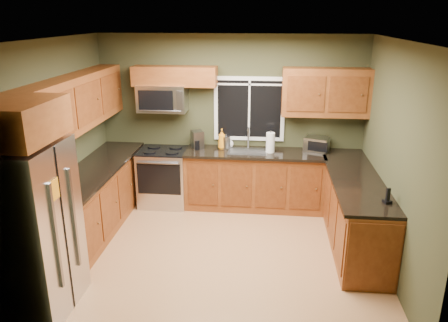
% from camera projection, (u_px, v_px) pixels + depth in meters
% --- Properties ---
extents(floor, '(4.20, 4.20, 0.00)m').
position_uv_depth(floor, '(217.00, 252.00, 5.74)').
color(floor, '#A67349').
rests_on(floor, ground).
extents(ceiling, '(4.20, 4.20, 0.00)m').
position_uv_depth(ceiling, '(216.00, 40.00, 4.89)').
color(ceiling, white).
rests_on(ceiling, back_wall).
extents(back_wall, '(4.20, 0.00, 4.20)m').
position_uv_depth(back_wall, '(230.00, 121.00, 7.01)').
color(back_wall, '#343720').
rests_on(back_wall, ground).
extents(front_wall, '(4.20, 0.00, 4.20)m').
position_uv_depth(front_wall, '(191.00, 220.00, 3.62)').
color(front_wall, '#343720').
rests_on(front_wall, ground).
extents(left_wall, '(0.00, 3.60, 3.60)m').
position_uv_depth(left_wall, '(53.00, 149.00, 5.52)').
color(left_wall, '#343720').
rests_on(left_wall, ground).
extents(right_wall, '(0.00, 3.60, 3.60)m').
position_uv_depth(right_wall, '(395.00, 160.00, 5.10)').
color(right_wall, '#343720').
rests_on(right_wall, ground).
extents(window, '(1.12, 0.03, 1.02)m').
position_uv_depth(window, '(249.00, 109.00, 6.90)').
color(window, white).
rests_on(window, back_wall).
extents(base_cabinets_left, '(0.60, 2.65, 0.90)m').
position_uv_depth(base_cabinets_left, '(96.00, 200.00, 6.23)').
color(base_cabinets_left, brown).
rests_on(base_cabinets_left, ground).
extents(countertop_left, '(0.65, 2.65, 0.04)m').
position_uv_depth(countertop_left, '(95.00, 169.00, 6.08)').
color(countertop_left, black).
rests_on(countertop_left, base_cabinets_left).
extents(base_cabinets_back, '(2.17, 0.60, 0.90)m').
position_uv_depth(base_cabinets_back, '(254.00, 181.00, 6.97)').
color(base_cabinets_back, brown).
rests_on(base_cabinets_back, ground).
extents(countertop_back, '(2.17, 0.65, 0.04)m').
position_uv_depth(countertop_back, '(255.00, 153.00, 6.80)').
color(countertop_back, black).
rests_on(countertop_back, base_cabinets_back).
extents(base_cabinets_peninsula, '(0.60, 2.52, 0.90)m').
position_uv_depth(base_cabinets_peninsula, '(353.00, 210.00, 5.93)').
color(base_cabinets_peninsula, brown).
rests_on(base_cabinets_peninsula, ground).
extents(countertop_peninsula, '(0.65, 2.50, 0.04)m').
position_uv_depth(countertop_peninsula, '(355.00, 177.00, 5.79)').
color(countertop_peninsula, black).
rests_on(countertop_peninsula, base_cabinets_peninsula).
extents(upper_cabinets_left, '(0.33, 2.65, 0.72)m').
position_uv_depth(upper_cabinets_left, '(77.00, 102.00, 5.79)').
color(upper_cabinets_left, brown).
rests_on(upper_cabinets_left, left_wall).
extents(upper_cabinets_back_left, '(1.30, 0.33, 0.30)m').
position_uv_depth(upper_cabinets_back_left, '(175.00, 76.00, 6.71)').
color(upper_cabinets_back_left, brown).
rests_on(upper_cabinets_back_left, back_wall).
extents(upper_cabinets_back_right, '(1.30, 0.33, 0.72)m').
position_uv_depth(upper_cabinets_back_right, '(326.00, 92.00, 6.55)').
color(upper_cabinets_back_right, brown).
rests_on(upper_cabinets_back_right, back_wall).
extents(upper_cabinet_over_fridge, '(0.72, 0.90, 0.38)m').
position_uv_depth(upper_cabinet_over_fridge, '(14.00, 121.00, 4.05)').
color(upper_cabinet_over_fridge, brown).
rests_on(upper_cabinet_over_fridge, left_wall).
extents(refrigerator, '(0.74, 0.90, 1.80)m').
position_uv_depth(refrigerator, '(31.00, 230.00, 4.40)').
color(refrigerator, '#B7B7BC').
rests_on(refrigerator, ground).
extents(range, '(0.76, 0.69, 0.94)m').
position_uv_depth(range, '(164.00, 177.00, 7.08)').
color(range, '#B7B7BC').
rests_on(range, ground).
extents(microwave, '(0.76, 0.41, 0.42)m').
position_uv_depth(microwave, '(163.00, 98.00, 6.81)').
color(microwave, '#B7B7BC').
rests_on(microwave, back_wall).
extents(sink, '(0.60, 0.42, 0.36)m').
position_uv_depth(sink, '(248.00, 150.00, 6.82)').
color(sink, slate).
rests_on(sink, countertop_back).
extents(toaster_oven, '(0.42, 0.38, 0.22)m').
position_uv_depth(toaster_oven, '(317.00, 144.00, 6.80)').
color(toaster_oven, '#B7B7BC').
rests_on(toaster_oven, countertop_back).
extents(coffee_maker, '(0.24, 0.27, 0.28)m').
position_uv_depth(coffee_maker, '(197.00, 140.00, 6.93)').
color(coffee_maker, slate).
rests_on(coffee_maker, countertop_back).
extents(kettle, '(0.16, 0.16, 0.25)m').
position_uv_depth(kettle, '(226.00, 142.00, 6.92)').
color(kettle, '#B7B7BC').
rests_on(kettle, countertop_back).
extents(paper_towel_roll, '(0.15, 0.15, 0.34)m').
position_uv_depth(paper_towel_roll, '(270.00, 143.00, 6.72)').
color(paper_towel_roll, white).
rests_on(paper_towel_roll, countertop_back).
extents(soap_bottle_a, '(0.13, 0.13, 0.32)m').
position_uv_depth(soap_bottle_a, '(222.00, 139.00, 6.90)').
color(soap_bottle_a, orange).
rests_on(soap_bottle_a, countertop_back).
extents(soap_bottle_c, '(0.15, 0.15, 0.16)m').
position_uv_depth(soap_bottle_c, '(230.00, 142.00, 7.02)').
color(soap_bottle_c, white).
rests_on(soap_bottle_c, countertop_back).
extents(cordless_phone, '(0.10, 0.10, 0.18)m').
position_uv_depth(cordless_phone, '(388.00, 199.00, 4.92)').
color(cordless_phone, black).
rests_on(cordless_phone, countertop_peninsula).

